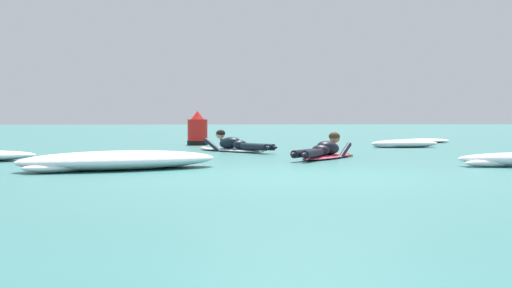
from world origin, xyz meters
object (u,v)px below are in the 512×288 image
(surfer_far, at_px, (234,146))
(channel_marker_buoy, at_px, (198,132))
(drifting_surfboard, at_px, (107,157))
(surfer_near, at_px, (325,151))

(surfer_far, distance_m, channel_marker_buoy, 3.96)
(channel_marker_buoy, bearing_deg, drifting_surfboard, -105.06)
(surfer_near, xyz_separation_m, drifting_surfboard, (-4.09, 0.35, -0.10))
(channel_marker_buoy, bearing_deg, surfer_near, -69.74)
(surfer_far, xyz_separation_m, drifting_surfboard, (-2.52, -2.35, -0.10))
(surfer_near, relative_size, drifting_surfboard, 1.21)
(drifting_surfboard, bearing_deg, surfer_near, -4.85)
(surfer_far, height_order, drifting_surfboard, surfer_far)
(drifting_surfboard, relative_size, channel_marker_buoy, 1.96)
(surfer_far, bearing_deg, drifting_surfboard, -137.01)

